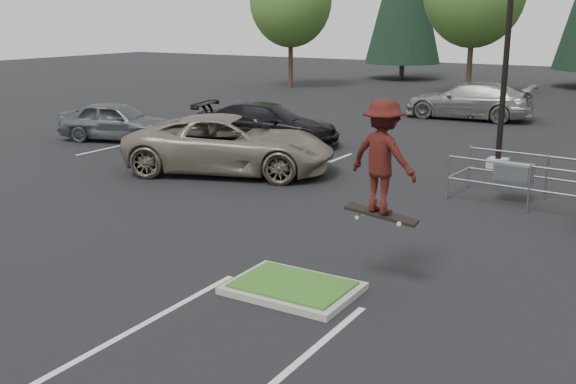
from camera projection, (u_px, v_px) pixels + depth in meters
The scene contains 11 objects.
ground at pixel (293, 292), 11.87m from camera, with size 120.00×120.00×0.00m, color black.
grass_median at pixel (293, 287), 11.85m from camera, with size 2.20×1.60×0.16m.
stall_lines at pixel (366, 202), 17.54m from camera, with size 22.62×17.60×0.01m.
light_pole at pixel (509, 21), 20.41m from camera, with size 0.70×0.60×10.12m.
decid_a at pixel (291, 2), 44.33m from camera, with size 5.44×5.44×8.91m.
cart_corral at pixel (519, 174), 17.33m from camera, with size 4.40×1.89×1.21m.
skateboarder at pixel (383, 157), 11.50m from camera, with size 1.39×0.97×2.14m.
car_l_tan at pixel (228, 144), 20.70m from camera, with size 2.94×6.37×1.77m, color gray.
car_l_black at pixel (266, 124), 25.20m from camera, with size 2.22×5.45×1.58m, color black.
car_l_grey at pixel (116, 121), 26.11m from camera, with size 1.79×4.45×1.52m, color #4F5357.
car_far_silver at pixel (469, 101), 31.60m from camera, with size 2.39×5.88×1.71m, color gray.
Camera 1 is at (5.63, -9.50, 4.71)m, focal length 42.00 mm.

